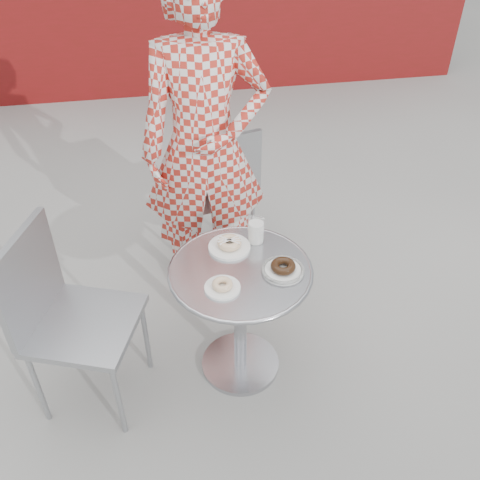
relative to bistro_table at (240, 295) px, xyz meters
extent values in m
plane|color=#9C9A95|center=(-0.01, 0.00, -0.50)|extent=(60.00, 60.00, 0.00)
cube|color=maroon|center=(-0.01, 3.68, 0.00)|extent=(6.02, 0.20, 1.00)
cylinder|color=silver|center=(0.00, 0.00, -0.48)|extent=(0.40, 0.40, 0.03)
cylinder|color=silver|center=(0.00, 0.00, -0.17)|extent=(0.06, 0.06, 0.63)
cylinder|color=silver|center=(0.00, 0.00, 0.15)|extent=(0.63, 0.63, 0.02)
torus|color=silver|center=(0.00, 0.00, 0.15)|extent=(0.65, 0.65, 0.02)
cube|color=#9B9DA2|center=(0.01, 0.99, -0.04)|extent=(0.53, 0.53, 0.03)
cube|color=#9B9DA2|center=(0.06, 0.79, 0.19)|extent=(0.42, 0.14, 0.43)
cube|color=#9B9DA2|center=(-0.70, -0.04, -0.02)|extent=(0.57, 0.57, 0.03)
cube|color=#9B9DA2|center=(-0.90, 0.04, 0.21)|extent=(0.18, 0.43, 0.44)
imported|color=red|center=(-0.06, 0.67, 0.42)|extent=(0.69, 0.47, 1.83)
cylinder|color=white|center=(-0.02, 0.16, 0.17)|extent=(0.20, 0.20, 0.01)
torus|color=tan|center=(-0.02, 0.16, 0.19)|extent=(0.11, 0.11, 0.04)
cylinder|color=white|center=(-0.10, -0.11, 0.17)|extent=(0.15, 0.15, 0.01)
torus|color=tan|center=(-0.10, -0.11, 0.19)|extent=(0.09, 0.09, 0.03)
cylinder|color=white|center=(0.18, -0.05, 0.17)|extent=(0.19, 0.19, 0.01)
torus|color=black|center=(0.18, -0.05, 0.19)|extent=(0.11, 0.11, 0.04)
torus|color=black|center=(0.18, -0.05, 0.17)|extent=(0.19, 0.19, 0.02)
cylinder|color=white|center=(0.11, 0.19, 0.21)|extent=(0.07, 0.07, 0.10)
cylinder|color=white|center=(0.11, 0.19, 0.22)|extent=(0.08, 0.08, 0.13)
camera|label=1|loc=(-0.32, -1.76, 1.72)|focal=40.00mm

